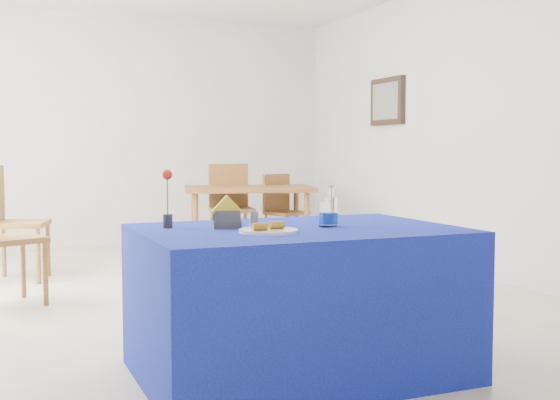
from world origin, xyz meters
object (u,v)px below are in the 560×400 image
Objects in this scene: plate at (268,231)px; chair_bg_left at (230,202)px; oak_table at (249,193)px; blue_table at (298,301)px; water_bottle at (331,212)px; chair_bg_right at (282,206)px; chair_win_b at (9,214)px.

plate is 4.56m from chair_bg_left.
plate is 4.49m from oak_table.
blue_table is 7.44× the size of water_bottle.
chair_bg_left is 0.63m from chair_bg_right.
oak_table is 1.58× the size of chair_bg_left.
chair_bg_left is (0.87, 4.22, -0.25)m from water_bottle.
chair_bg_right is at bearing 68.18° from blue_table.
plate is 0.28× the size of chair_win_b.
plate reaches higher than oak_table.
water_bottle is 4.22m from oak_table.
plate reaches higher than blue_table.
chair_win_b reaches higher than chair_bg_left.
blue_table is at bearing -175.96° from water_bottle.
blue_table is at bearing 32.26° from plate.
chair_bg_left is at bearing 159.69° from chair_bg_right.
chair_bg_left is at bearing 142.93° from oak_table.
chair_bg_right is (1.91, 4.36, -0.26)m from plate.
chair_win_b is at bearing -152.07° from chair_bg_left.
chair_win_b reaches higher than plate.
chair_bg_left reaches higher than plate.
plate is at bearing -133.13° from chair_bg_right.
plate is at bearing -98.65° from chair_bg_left.
water_bottle is (0.41, 0.15, 0.06)m from plate.
chair_win_b is at bearing 111.03° from blue_table.
oak_table is at bearing 73.25° from blue_table.
water_bottle reaches higher than oak_table.
oak_table is 1.79× the size of chair_bg_right.
blue_table is 1.56× the size of chair_win_b.
water_bottle is at bearing 20.21° from plate.
plate is 3.67m from chair_win_b.
chair_bg_left is at bearing -53.67° from chair_win_b.
water_bottle is 4.32m from chair_bg_left.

